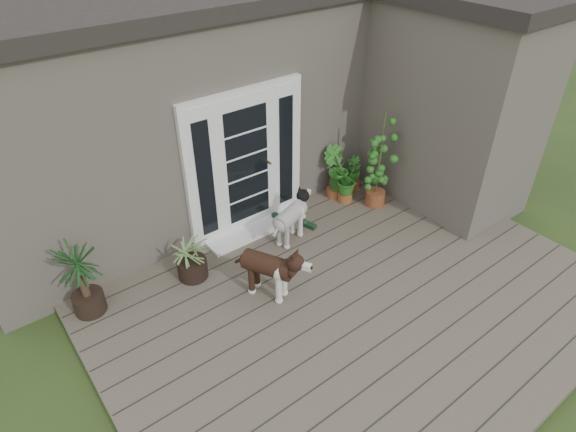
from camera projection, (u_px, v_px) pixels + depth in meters
deck at (359, 303)px, 6.15m from camera, size 6.20×4.60×0.12m
house_main at (187, 93)px, 8.06m from camera, size 7.40×4.00×3.10m
house_wing at (452, 110)px, 7.46m from camera, size 1.60×2.40×3.10m
door_unit at (246, 162)px, 6.83m from camera, size 1.90×0.14×2.15m
door_step at (257, 229)px, 7.30m from camera, size 1.60×0.40×0.05m
brindle_dog at (268, 273)px, 6.00m from camera, size 0.71×0.92×0.70m
white_dog at (290, 222)px, 6.94m from camera, size 0.83×0.56×0.64m
spider_plant at (191, 255)px, 6.28m from camera, size 0.87×0.87×0.71m
yucca at (82, 279)px, 5.67m from camera, size 0.91×0.91×1.04m
herb_a at (346, 186)px, 7.82m from camera, size 0.61×0.61×0.58m
herb_b at (335, 179)px, 7.91m from camera, size 0.62×0.62×0.67m
herb_c at (352, 176)px, 8.16m from camera, size 0.36×0.36×0.48m
sapling at (380, 158)px, 7.43m from camera, size 0.54×0.54×1.67m
clog_left at (309, 225)px, 7.37m from camera, size 0.20×0.30×0.08m
clog_right at (277, 219)px, 7.47m from camera, size 0.24×0.34×0.09m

